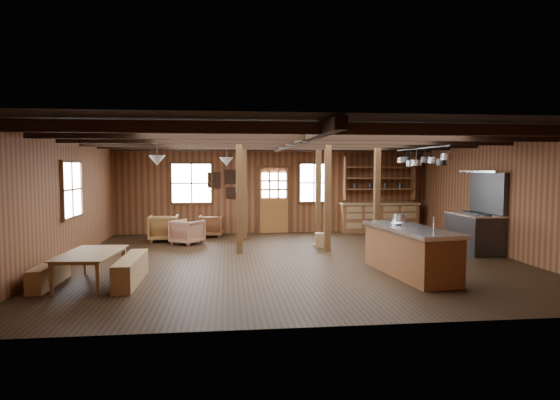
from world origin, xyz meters
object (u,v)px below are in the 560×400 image
Objects in this scene: kitchen_island at (410,251)px; armchair_a at (163,228)px; armchair_b at (211,226)px; armchair_c at (187,232)px; dining_table at (93,268)px; commercial_range at (476,226)px.

armchair_a is (-5.34, 4.82, -0.10)m from kitchen_island.
armchair_b is (-4.04, 5.56, -0.15)m from kitchen_island.
dining_table is at bearing 108.46° from armchair_c.
armchair_c is (-4.63, 4.24, -0.14)m from kitchen_island.
armchair_a is 0.92m from armchair_c.
kitchen_island is 3.42m from commercial_range.
armchair_c is at bearing 164.36° from commercial_range.
armchair_b is 0.97× the size of armchair_c.
kitchen_island is 3.14× the size of armchair_a.
armchair_c is (-0.59, -1.32, 0.01)m from armchair_b.
commercial_range is 2.83× the size of armchair_b.
dining_table is 2.22× the size of armchair_c.
kitchen_island is 1.58× the size of dining_table.
armchair_a is at bearing -3.05° from dining_table.
armchair_c is (1.32, 4.30, 0.05)m from dining_table.
dining_table is 1.98× the size of armchair_a.
kitchen_island is 3.51× the size of armchair_c.
kitchen_island is at bearing -85.52° from dining_table.
armchair_b is at bearing -153.53° from armchair_a.
commercial_range reaches higher than armchair_a.
dining_table is 4.91m from armchair_a.
armchair_a is (-7.95, 2.61, -0.27)m from commercial_range.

